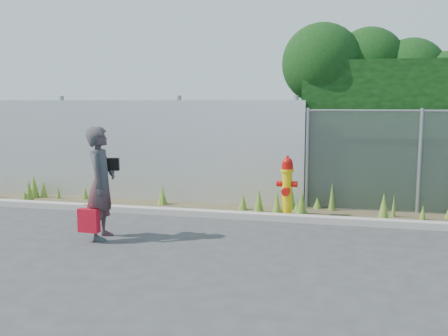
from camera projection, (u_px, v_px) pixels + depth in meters
name	position (u px, v px, depth m)	size (l,w,h in m)	color
ground	(222.00, 246.00, 7.58)	(80.00, 80.00, 0.00)	#38383B
curb	(245.00, 216.00, 9.31)	(16.00, 0.22, 0.12)	#A49D94
weed_strip	(277.00, 205.00, 9.77)	(16.00, 1.29, 0.55)	#4B402B
corrugated_fence	(112.00, 150.00, 11.07)	(8.50, 0.21, 2.30)	silver
fire_hydrant	(287.00, 188.00, 9.36)	(0.39, 0.35, 1.17)	#DBB90B
woman	(101.00, 183.00, 7.87)	(0.65, 0.43, 1.79)	#0E5559
red_tote_bag	(89.00, 220.00, 7.70)	(0.33, 0.12, 0.43)	#A20919
black_shoulder_bag	(111.00, 164.00, 8.00)	(0.27, 0.11, 0.20)	black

